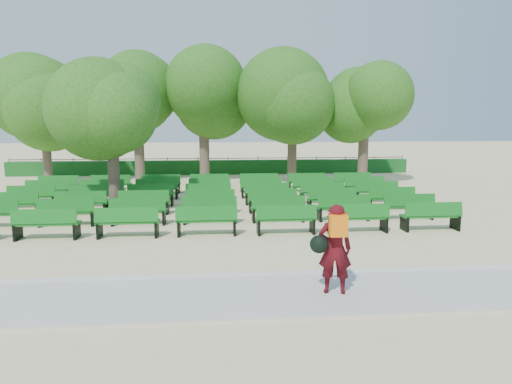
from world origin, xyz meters
TOP-DOWN VIEW (x-y plane):
  - ground at (0.00, 0.00)m, footprint 120.00×120.00m
  - paving at (0.00, -7.40)m, footprint 30.00×2.20m
  - curb at (0.00, -6.25)m, footprint 30.00×0.12m
  - hedge at (0.00, 14.00)m, footprint 26.00×0.70m
  - fence at (0.00, 14.40)m, footprint 26.00×0.10m
  - tree_line at (0.00, 10.00)m, footprint 21.80×6.80m
  - bench_array at (-0.11, 1.89)m, footprint 1.87×0.67m
  - tree_among at (-3.66, 1.48)m, footprint 3.81×3.81m
  - person at (2.44, -7.48)m, footprint 0.87×0.56m

SIDE VIEW (x-z plane):
  - ground at x=0.00m, z-range 0.00..0.00m
  - fence at x=0.00m, z-range -0.51..0.51m
  - tree_line at x=0.00m, z-range -3.52..3.52m
  - paving at x=0.00m, z-range 0.00..0.06m
  - curb at x=0.00m, z-range 0.00..0.10m
  - bench_array at x=-0.11m, z-range -0.49..0.68m
  - hedge at x=0.00m, z-range 0.00..0.90m
  - person at x=2.44m, z-range 0.09..1.88m
  - tree_among at x=-3.66m, z-range 1.04..6.61m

